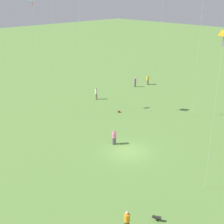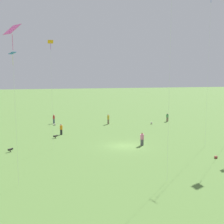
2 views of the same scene
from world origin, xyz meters
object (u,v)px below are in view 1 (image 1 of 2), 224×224
person_5 (135,82)px  dog_0 (157,218)px  person_4 (148,80)px  picnic_bag_2 (119,112)px  person_1 (127,221)px  kite_6 (33,9)px  person_2 (114,137)px  person_0 (96,94)px  kite_7 (222,48)px

person_5 → dog_0: 34.52m
person_4 → picnic_bag_2: size_ratio=4.75×
person_1 → picnic_bag_2: 23.05m
kite_6 → picnic_bag_2: bearing=53.7°
person_1 → person_2: 13.39m
person_4 → kite_6: size_ratio=0.11×
person_0 → dog_0: person_0 is taller
person_1 → person_2: size_ratio=0.97×
person_0 → kite_6: kite_6 is taller
kite_6 → picnic_bag_2: (-7.56, 7.77, -13.58)m
kite_7 → person_0: bearing=-157.7°
person_2 → dog_0: person_2 is taller
person_0 → kite_7: (9.12, 24.20, 11.13)m
dog_0 → kite_6: bearing=43.6°
person_1 → kite_7: size_ratio=0.12×
person_2 → kite_6: bearing=-68.6°
person_2 → person_4: bearing=-128.9°
kite_6 → picnic_bag_2: size_ratio=42.08×
kite_6 → dog_0: 29.19m
person_1 → kite_6: size_ratio=0.11×
kite_7 → dog_0: (6.16, -0.38, -11.76)m
person_0 → kite_6: bearing=26.1°
person_0 → person_2: size_ratio=1.10×
person_2 → person_4: size_ratio=0.98×
dog_0 → person_5: bearing=11.7°
picnic_bag_2 → person_4: bearing=-156.0°
kite_6 → person_4: bearing=94.9°
person_1 → person_4: (-29.67, -22.60, 0.04)m
dog_0 → person_2: bearing=26.9°
person_0 → picnic_bag_2: bearing=111.4°
person_4 → person_5: size_ratio=1.00×
person_4 → person_5: bearing=-153.1°
person_5 → kite_6: bearing=97.8°
person_5 → kite_7: bearing=154.0°
person_5 → person_1: bearing=141.9°
person_0 → picnic_bag_2: size_ratio=5.10×
person_0 → kite_7: kite_7 is taller
person_1 → person_5: (-26.98, -23.22, 0.08)m
person_5 → dog_0: (24.71, 24.09, -0.57)m
picnic_bag_2 → kite_6: bearing=-45.8°
person_4 → kite_6: 24.84m
picnic_bag_2 → person_0: bearing=-103.2°
person_2 → person_5: 22.44m
person_0 → kite_6: (9.06, -1.35, 12.77)m
person_2 → kite_6: kite_6 is taller
person_1 → kite_6: (-8.49, -24.29, 12.91)m
person_4 → kite_7: size_ratio=0.13×
person_2 → person_4: 24.35m
person_5 → picnic_bag_2: 12.84m
person_1 → person_4: bearing=-29.8°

